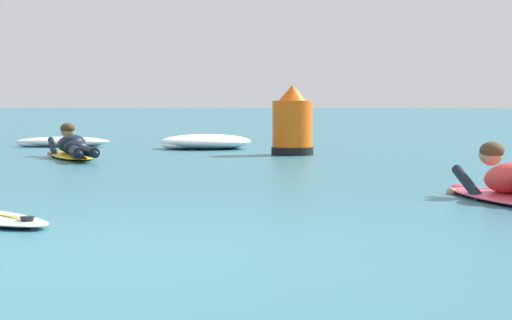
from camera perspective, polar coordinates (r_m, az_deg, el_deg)
ground_plane at (r=15.82m, az=2.56°, el=0.24°), size 120.00×120.00×0.00m
surfer_far at (r=15.31m, az=-9.80°, el=0.61°), size 1.52×2.39×0.53m
whitewater_front at (r=18.81m, az=-10.36°, el=0.95°), size 1.71×0.87×0.18m
whitewater_mid_right at (r=17.81m, az=-2.70°, el=0.97°), size 1.71×1.45×0.25m
channel_marker_buoy at (r=15.97m, az=1.97°, el=1.80°), size 0.64×0.64×1.06m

